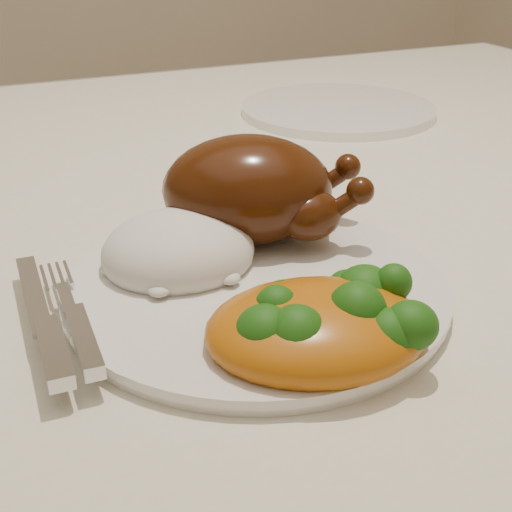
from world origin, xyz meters
name	(u,v)px	position (x,y,z in m)	size (l,w,h in m)	color
dining_table	(109,305)	(0.00, 0.00, 0.67)	(1.60, 0.90, 0.76)	brown
tablecloth	(101,235)	(0.00, 0.00, 0.74)	(1.73, 1.03, 0.18)	silver
dinner_plate	(256,290)	(0.06, -0.21, 0.77)	(0.25, 0.25, 0.01)	white
side_plate	(338,109)	(0.35, 0.18, 0.77)	(0.24, 0.24, 0.01)	white
roast_chicken	(253,190)	(0.09, -0.14, 0.82)	(0.17, 0.13, 0.08)	#411D07
rice_mound	(178,252)	(0.02, -0.16, 0.79)	(0.11, 0.10, 0.06)	white
mac_and_cheese	(328,324)	(0.07, -0.29, 0.79)	(0.15, 0.13, 0.05)	#D06B0D
cutlery	(60,327)	(-0.07, -0.22, 0.78)	(0.03, 0.16, 0.01)	silver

